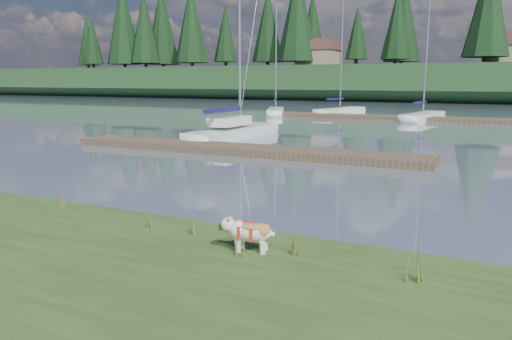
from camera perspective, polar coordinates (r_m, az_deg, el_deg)
The scene contains 23 objects.
ground at distance 39.96m, azimuth 17.80°, elevation 5.39°, with size 200.00×200.00×0.00m, color slate.
ridge at distance 82.62m, azimuth 22.53°, elevation 9.10°, with size 200.00×20.00×5.00m, color #193319.
bulldog at distance 7.99m, azimuth -0.71°, elevation -6.98°, with size 0.90×0.48×0.53m.
sailboat_main at distance 26.98m, azimuth -1.89°, elevation 4.67°, with size 1.75×8.48×12.22m.
dock_near at distance 21.12m, azimuth -2.03°, elevation 2.37°, with size 16.00×2.00×0.30m, color #4C3D2C.
dock_far at distance 39.70m, azimuth 20.67°, elevation 5.41°, with size 26.00×2.20×0.30m, color #4C3D2C.
sailboat_bg_0 at distance 44.78m, azimuth 2.29°, elevation 6.76°, with size 3.55×6.42×9.48m.
sailboat_bg_1 at distance 46.29m, azimuth 9.98°, elevation 6.73°, with size 3.18×7.72×11.36m.
sailboat_bg_2 at distance 41.06m, azimuth 18.81°, elevation 5.92°, with size 2.70×7.55×11.19m.
weed_0 at distance 9.39m, azimuth -12.20°, elevation -5.26°, with size 0.17×0.14×0.53m.
weed_1 at distance 8.91m, azimuth -7.34°, elevation -6.25°, with size 0.17×0.14×0.43m.
weed_2 at distance 7.84m, azimuth 4.81°, elevation -7.50°, with size 0.17×0.14×0.74m.
weed_3 at distance 11.15m, azimuth -21.49°, elevation -3.03°, with size 0.17×0.14×0.65m.
weed_4 at distance 7.81m, azimuth -1.82°, elevation -8.53°, with size 0.17×0.14×0.43m.
weed_5 at distance 7.17m, azimuth 17.65°, elevation -9.83°, with size 0.17×0.14×0.70m.
mud_lip at distance 10.25m, azimuth -10.59°, elevation -6.80°, with size 60.00×0.50×0.14m, color #33281C.
conifer_0 at distance 98.20m, azimuth -12.63°, elevation 15.62°, with size 5.72×5.72×14.15m.
conifer_1 at distance 92.97m, azimuth -3.50°, elevation 15.32°, with size 4.40×4.40×11.30m.
conifer_2 at distance 84.02m, azimuth 4.75°, elevation 17.40°, with size 6.60×6.60×16.05m.
conifer_3 at distance 83.40m, azimuth 15.81°, elevation 15.86°, with size 4.84×4.84×12.25m.
conifer_4 at distance 76.12m, azimuth 25.05°, elevation 16.91°, with size 6.16×6.16×15.10m.
house_0 at distance 84.28m, azimuth 7.15°, elevation 13.08°, with size 6.30×5.30×4.65m.
house_1 at distance 80.51m, azimuth 27.02°, elevation 12.20°, with size 6.30×5.30×4.65m.
Camera 1 is at (5.95, -9.40, 3.04)m, focal length 35.00 mm.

